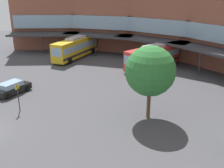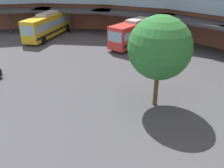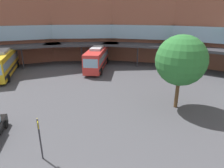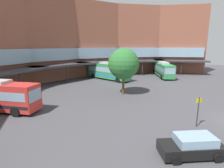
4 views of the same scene
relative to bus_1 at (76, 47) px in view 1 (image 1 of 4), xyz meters
The scene contains 6 objects.
station_building 25.25m from the bus_1, 24.82° to the left, with size 77.85×35.28×17.99m.
bus_1 is the anchor object (origin of this frame).
bus_3 14.51m from the bus_1, 38.98° to the left, with size 5.83×11.03×3.72m.
parked_car 18.29m from the bus_1, 41.92° to the right, with size 4.03×4.62×1.53m.
plaza_tree 25.84m from the bus_1, ahead, with size 4.80×4.80×7.24m.
stop_sign_post 22.32m from the bus_1, 32.41° to the right, with size 0.48×0.43×2.94m.
Camera 1 is at (23.90, 2.28, 12.30)m, focal length 42.85 mm.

